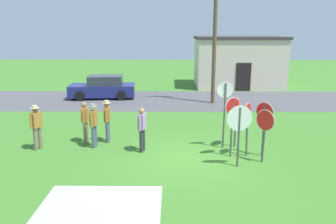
{
  "coord_description": "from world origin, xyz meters",
  "views": [
    {
      "loc": [
        -0.54,
        -11.32,
        4.52
      ],
      "look_at": [
        -0.65,
        1.72,
        1.3
      ],
      "focal_mm": 35.95,
      "sensor_mm": 36.0,
      "label": 1
    }
  ],
  "objects_px": {
    "stop_sign_nearest": "(239,125)",
    "stop_sign_far_back": "(265,127)",
    "utility_pole": "(215,29)",
    "stop_sign_leaning_left": "(225,105)",
    "stop_sign_rear_left": "(236,114)",
    "person_with_sunhat": "(85,120)",
    "person_on_left": "(94,123)",
    "person_in_blue": "(36,125)",
    "person_in_dark_shirt": "(142,127)",
    "stop_sign_leaning_right": "(232,117)",
    "person_near_signs": "(107,119)",
    "stop_sign_tallest": "(264,120)",
    "parked_car_on_street": "(103,88)",
    "stop_sign_rear_right": "(248,121)"
  },
  "relations": [
    {
      "from": "utility_pole",
      "to": "stop_sign_rear_left",
      "type": "xyz_separation_m",
      "value": [
        -0.11,
        -8.1,
        -3.23
      ]
    },
    {
      "from": "utility_pole",
      "to": "stop_sign_leaning_left",
      "type": "xyz_separation_m",
      "value": [
        -0.59,
        -8.26,
        -2.83
      ]
    },
    {
      "from": "stop_sign_nearest",
      "to": "person_in_dark_shirt",
      "type": "distance_m",
      "value": 3.65
    },
    {
      "from": "stop_sign_leaning_left",
      "to": "person_in_dark_shirt",
      "type": "bearing_deg",
      "value": -172.54
    },
    {
      "from": "person_in_blue",
      "to": "utility_pole",
      "type": "bearing_deg",
      "value": 47.56
    },
    {
      "from": "person_in_dark_shirt",
      "to": "stop_sign_rear_left",
      "type": "bearing_deg",
      "value": 8.99
    },
    {
      "from": "utility_pole",
      "to": "stop_sign_rear_left",
      "type": "height_order",
      "value": "utility_pole"
    },
    {
      "from": "parked_car_on_street",
      "to": "stop_sign_rear_right",
      "type": "relative_size",
      "value": 2.21
    },
    {
      "from": "parked_car_on_street",
      "to": "stop_sign_tallest",
      "type": "height_order",
      "value": "stop_sign_tallest"
    },
    {
      "from": "utility_pole",
      "to": "person_with_sunhat",
      "type": "height_order",
      "value": "utility_pole"
    },
    {
      "from": "stop_sign_rear_right",
      "to": "stop_sign_rear_left",
      "type": "bearing_deg",
      "value": 103.55
    },
    {
      "from": "stop_sign_tallest",
      "to": "stop_sign_far_back",
      "type": "height_order",
      "value": "stop_sign_tallest"
    },
    {
      "from": "stop_sign_leaning_right",
      "to": "stop_sign_rear_left",
      "type": "relative_size",
      "value": 1.13
    },
    {
      "from": "stop_sign_nearest",
      "to": "stop_sign_tallest",
      "type": "bearing_deg",
      "value": 42.76
    },
    {
      "from": "stop_sign_leaning_right",
      "to": "stop_sign_nearest",
      "type": "height_order",
      "value": "stop_sign_leaning_right"
    },
    {
      "from": "stop_sign_leaning_right",
      "to": "stop_sign_far_back",
      "type": "bearing_deg",
      "value": -26.04
    },
    {
      "from": "stop_sign_rear_right",
      "to": "person_in_blue",
      "type": "bearing_deg",
      "value": 175.77
    },
    {
      "from": "person_near_signs",
      "to": "person_on_left",
      "type": "height_order",
      "value": "same"
    },
    {
      "from": "person_near_signs",
      "to": "person_in_dark_shirt",
      "type": "distance_m",
      "value": 1.88
    },
    {
      "from": "stop_sign_tallest",
      "to": "person_near_signs",
      "type": "bearing_deg",
      "value": 165.73
    },
    {
      "from": "person_with_sunhat",
      "to": "person_in_blue",
      "type": "xyz_separation_m",
      "value": [
        -1.64,
        -0.84,
        0.03
      ]
    },
    {
      "from": "stop_sign_nearest",
      "to": "stop_sign_far_back",
      "type": "height_order",
      "value": "stop_sign_nearest"
    },
    {
      "from": "person_near_signs",
      "to": "person_in_dark_shirt",
      "type": "height_order",
      "value": "person_near_signs"
    },
    {
      "from": "person_on_left",
      "to": "person_with_sunhat",
      "type": "bearing_deg",
      "value": 130.84
    },
    {
      "from": "stop_sign_nearest",
      "to": "stop_sign_leaning_left",
      "type": "relative_size",
      "value": 0.81
    },
    {
      "from": "person_near_signs",
      "to": "person_with_sunhat",
      "type": "height_order",
      "value": "person_near_signs"
    },
    {
      "from": "stop_sign_leaning_left",
      "to": "stop_sign_rear_left",
      "type": "height_order",
      "value": "stop_sign_leaning_left"
    },
    {
      "from": "person_in_blue",
      "to": "stop_sign_rear_right",
      "type": "bearing_deg",
      "value": -4.23
    },
    {
      "from": "stop_sign_rear_left",
      "to": "person_with_sunhat",
      "type": "relative_size",
      "value": 1.16
    },
    {
      "from": "person_in_blue",
      "to": "person_on_left",
      "type": "bearing_deg",
      "value": 7.7
    },
    {
      "from": "utility_pole",
      "to": "stop_sign_far_back",
      "type": "bearing_deg",
      "value": -86.56
    },
    {
      "from": "person_in_dark_shirt",
      "to": "stop_sign_leaning_left",
      "type": "bearing_deg",
      "value": 7.46
    },
    {
      "from": "stop_sign_rear_left",
      "to": "person_in_dark_shirt",
      "type": "xyz_separation_m",
      "value": [
        -3.61,
        -0.57,
        -0.38
      ]
    },
    {
      "from": "stop_sign_rear_right",
      "to": "person_in_blue",
      "type": "relative_size",
      "value": 1.15
    },
    {
      "from": "person_near_signs",
      "to": "person_in_dark_shirt",
      "type": "relative_size",
      "value": 1.03
    },
    {
      "from": "person_with_sunhat",
      "to": "person_in_dark_shirt",
      "type": "relative_size",
      "value": 1.0
    },
    {
      "from": "person_in_blue",
      "to": "stop_sign_leaning_right",
      "type": "bearing_deg",
      "value": -5.4
    },
    {
      "from": "parked_car_on_street",
      "to": "stop_sign_rear_left",
      "type": "height_order",
      "value": "stop_sign_rear_left"
    },
    {
      "from": "stop_sign_nearest",
      "to": "person_on_left",
      "type": "bearing_deg",
      "value": 160.25
    },
    {
      "from": "stop_sign_tallest",
      "to": "person_with_sunhat",
      "type": "bearing_deg",
      "value": 168.21
    },
    {
      "from": "stop_sign_leaning_right",
      "to": "person_with_sunhat",
      "type": "distance_m",
      "value": 5.89
    },
    {
      "from": "stop_sign_leaning_right",
      "to": "stop_sign_tallest",
      "type": "bearing_deg",
      "value": 5.29
    },
    {
      "from": "person_in_dark_shirt",
      "to": "stop_sign_far_back",
      "type": "bearing_deg",
      "value": -13.22
    },
    {
      "from": "stop_sign_rear_right",
      "to": "person_in_dark_shirt",
      "type": "height_order",
      "value": "stop_sign_rear_right"
    },
    {
      "from": "person_on_left",
      "to": "person_in_blue",
      "type": "distance_m",
      "value": 2.14
    },
    {
      "from": "person_near_signs",
      "to": "parked_car_on_street",
      "type": "bearing_deg",
      "value": 102.22
    },
    {
      "from": "stop_sign_tallest",
      "to": "person_in_blue",
      "type": "bearing_deg",
      "value": 176.07
    },
    {
      "from": "stop_sign_rear_right",
      "to": "person_in_dark_shirt",
      "type": "relative_size",
      "value": 1.18
    },
    {
      "from": "utility_pole",
      "to": "stop_sign_leaning_right",
      "type": "height_order",
      "value": "utility_pole"
    },
    {
      "from": "stop_sign_far_back",
      "to": "person_in_blue",
      "type": "relative_size",
      "value": 1.08
    }
  ]
}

